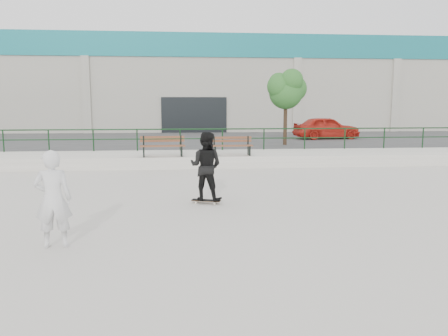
{
  "coord_description": "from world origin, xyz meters",
  "views": [
    {
      "loc": [
        -0.85,
        -9.82,
        2.66
      ],
      "look_at": [
        0.25,
        2.0,
        0.92
      ],
      "focal_mm": 35.0,
      "sensor_mm": 36.0,
      "label": 1
    }
  ],
  "objects": [
    {
      "name": "standing_skater",
      "position": [
        -0.26,
        1.74,
        1.02
      ],
      "size": [
        1.1,
        0.99,
        1.85
      ],
      "primitive_type": "imported",
      "rotation": [
        0.0,
        0.0,
        2.75
      ],
      "color": "black",
      "rests_on": "skateboard"
    },
    {
      "name": "commercial_building",
      "position": [
        -0.0,
        31.99,
        4.58
      ],
      "size": [
        44.2,
        16.33,
        8.0
      ],
      "color": "#B5B0A2",
      "rests_on": "ground"
    },
    {
      "name": "ledge",
      "position": [
        0.0,
        9.5,
        0.25
      ],
      "size": [
        30.0,
        3.0,
        0.5
      ],
      "primitive_type": "cube",
      "color": "beige",
      "rests_on": "ground"
    },
    {
      "name": "seated_skater",
      "position": [
        -3.27,
        -1.65,
        0.92
      ],
      "size": [
        0.72,
        0.52,
        1.84
      ],
      "primitive_type": "imported",
      "rotation": [
        0.0,
        0.0,
        3.27
      ],
      "color": "silver",
      "rests_on": "ground"
    },
    {
      "name": "bench_right",
      "position": [
        1.2,
        8.56,
        0.9
      ],
      "size": [
        1.78,
        0.57,
        0.81
      ],
      "rotation": [
        0.0,
        0.0,
        0.03
      ],
      "color": "brown",
      "rests_on": "ledge"
    },
    {
      "name": "railing",
      "position": [
        -0.0,
        10.8,
        1.24
      ],
      "size": [
        28.0,
        0.06,
        1.03
      ],
      "color": "#133518",
      "rests_on": "ledge"
    },
    {
      "name": "red_car",
      "position": [
        8.13,
        17.0,
        1.2
      ],
      "size": [
        4.24,
        2.03,
        1.4
      ],
      "primitive_type": "imported",
      "rotation": [
        0.0,
        0.0,
        1.66
      ],
      "color": "red",
      "rests_on": "parking_strip"
    },
    {
      "name": "tree",
      "position": [
        4.62,
        13.2,
        3.49
      ],
      "size": [
        2.24,
        1.99,
        3.99
      ],
      "color": "#3F2C1F",
      "rests_on": "parking_strip"
    },
    {
      "name": "bench_left",
      "position": [
        -1.72,
        8.47,
        0.92
      ],
      "size": [
        1.9,
        0.68,
        0.86
      ],
      "rotation": [
        0.0,
        0.0,
        0.07
      ],
      "color": "brown",
      "rests_on": "ledge"
    },
    {
      "name": "skateboard",
      "position": [
        -0.26,
        1.74,
        0.07
      ],
      "size": [
        0.8,
        0.42,
        0.09
      ],
      "rotation": [
        0.0,
        0.0,
        -0.3
      ],
      "color": "black",
      "rests_on": "ground"
    },
    {
      "name": "parking_strip",
      "position": [
        0.0,
        18.0,
        0.25
      ],
      "size": [
        60.0,
        14.0,
        0.5
      ],
      "primitive_type": "cube",
      "color": "#373737",
      "rests_on": "ground"
    },
    {
      "name": "ground",
      "position": [
        0.0,
        0.0,
        0.0
      ],
      "size": [
        120.0,
        120.0,
        0.0
      ],
      "primitive_type": "plane",
      "color": "#B9B3A9",
      "rests_on": "ground"
    }
  ]
}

